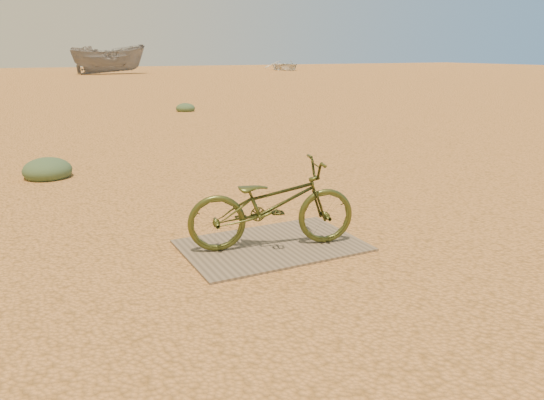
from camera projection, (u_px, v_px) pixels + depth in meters
name	position (u px, v px, depth m)	size (l,w,h in m)	color
ground	(326.00, 245.00, 5.01)	(120.00, 120.00, 0.00)	#E9994E
plywood_board	(272.00, 245.00, 4.96)	(1.64, 1.09, 0.02)	#78664F
bicycle	(272.00, 204.00, 4.81)	(0.54, 1.54, 0.81)	#3E461C
boat_mid_right	(109.00, 59.00, 41.06)	(2.18, 5.81, 2.25)	gray
boat_far_right	(285.00, 65.00, 49.61)	(3.12, 4.37, 0.90)	silver
kale_a	(48.00, 177.00, 7.68)	(0.68, 0.68, 0.38)	#466240
kale_b	(186.00, 111.00, 16.06)	(0.57, 0.57, 0.32)	#466240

